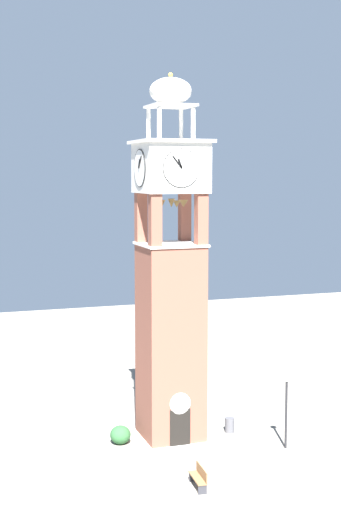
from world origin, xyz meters
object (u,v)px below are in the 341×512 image
(lamp_post, at_px, (286,398))
(park_bench, at_px, (199,477))
(clock_tower, at_px, (171,293))
(trash_bin, at_px, (230,425))

(lamp_post, bearing_deg, park_bench, -153.22)
(clock_tower, height_order, park_bench, clock_tower)
(clock_tower, bearing_deg, lamp_post, -27.11)
(park_bench, bearing_deg, lamp_post, 26.78)
(clock_tower, xyz_separation_m, trash_bin, (3.56, 0.35, -7.56))
(trash_bin, bearing_deg, park_bench, -124.29)
(clock_tower, xyz_separation_m, park_bench, (-0.61, -5.76, -7.48))
(park_bench, distance_m, lamp_post, 7.04)
(park_bench, relative_size, trash_bin, 2.04)
(clock_tower, height_order, lamp_post, clock_tower)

